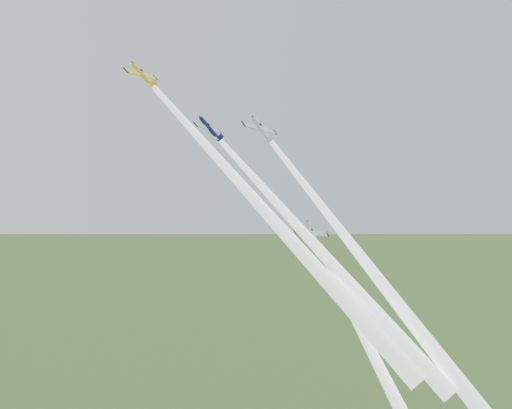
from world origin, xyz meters
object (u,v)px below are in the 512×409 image
(plane_yellow, at_px, (143,75))
(plane_navy, at_px, (210,129))
(plane_silver_low, at_px, (313,234))
(plane_silver_right, at_px, (262,129))

(plane_yellow, xyz_separation_m, plane_navy, (11.08, -3.47, -8.75))
(plane_silver_low, bearing_deg, plane_silver_right, 92.21)
(plane_silver_right, bearing_deg, plane_yellow, 167.79)
(plane_yellow, relative_size, plane_silver_right, 0.90)
(plane_navy, xyz_separation_m, plane_silver_right, (12.26, 1.11, 0.46))
(plane_yellow, height_order, plane_silver_right, plane_yellow)
(plane_yellow, bearing_deg, plane_navy, -39.12)
(plane_yellow, relative_size, plane_navy, 1.04)
(plane_yellow, distance_m, plane_silver_low, 38.90)
(plane_yellow, distance_m, plane_navy, 14.54)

